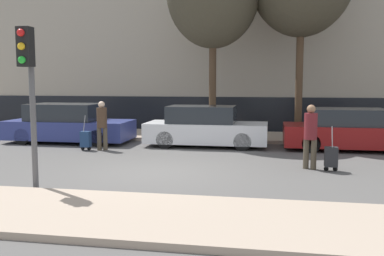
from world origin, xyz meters
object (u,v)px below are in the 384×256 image
at_px(trolley_left, 86,139).
at_px(trolley_right, 331,157).
at_px(pedestrian_left, 102,123).
at_px(parked_car_2, 350,131).
at_px(parked_car_1, 205,127).
at_px(traffic_light, 28,75).
at_px(parked_bicycle, 186,125).
at_px(parked_car_0, 68,124).
at_px(pedestrian_right, 310,133).

distance_m(trolley_left, trolley_right, 7.90).
bearing_deg(trolley_left, pedestrian_left, 15.38).
xyz_separation_m(parked_car_2, trolley_right, (-1.11, -3.72, -0.28)).
xyz_separation_m(parked_car_1, traffic_light, (-2.62, -6.95, 1.77)).
height_order(pedestrian_left, trolley_left, pedestrian_left).
relative_size(parked_car_2, parked_bicycle, 2.54).
height_order(parked_car_0, parked_bicycle, parked_car_0).
bearing_deg(traffic_light, parked_car_1, 69.33).
xyz_separation_m(trolley_left, traffic_light, (1.18, -5.25, 2.06)).
bearing_deg(parked_bicycle, parked_car_2, -20.41).
height_order(pedestrian_left, pedestrian_right, pedestrian_right).
relative_size(parked_car_1, pedestrian_left, 2.61).
height_order(pedestrian_right, trolley_right, pedestrian_right).
bearing_deg(parked_car_1, parked_bicycle, 116.40).
height_order(parked_car_1, trolley_right, parked_car_1).
xyz_separation_m(pedestrian_right, trolley_right, (0.51, -0.20, -0.60)).
xyz_separation_m(parked_car_1, trolley_right, (3.84, -3.71, -0.30)).
bearing_deg(pedestrian_right, parked_bicycle, -31.50).
height_order(parked_car_2, trolley_right, parked_car_2).
relative_size(pedestrian_left, traffic_light, 0.48).
bearing_deg(trolley_left, parked_car_2, 11.00).
xyz_separation_m(pedestrian_right, parked_bicycle, (-4.45, 5.78, -0.48)).
bearing_deg(trolley_left, traffic_light, -77.38).
relative_size(parked_car_0, parked_car_2, 1.04).
bearing_deg(trolley_right, pedestrian_left, 163.09).
distance_m(parked_car_0, parked_bicycle, 4.72).
xyz_separation_m(parked_car_2, pedestrian_right, (-1.62, -3.52, 0.31)).
relative_size(trolley_left, trolley_right, 1.01).
height_order(trolley_left, trolley_right, trolley_left).
bearing_deg(parked_car_2, pedestrian_right, -114.76).
distance_m(parked_car_1, pedestrian_right, 4.85).
bearing_deg(parked_car_2, trolley_right, -106.62).
height_order(parked_car_0, parked_car_1, parked_car_0).
distance_m(parked_car_2, pedestrian_right, 3.89).
xyz_separation_m(parked_car_0, trolley_right, (9.10, -3.71, -0.31)).
height_order(pedestrian_right, traffic_light, traffic_light).
distance_m(parked_car_2, pedestrian_left, 8.37).
bearing_deg(pedestrian_right, parked_car_2, -93.86).
height_order(parked_car_0, pedestrian_left, pedestrian_left).
bearing_deg(parked_bicycle, trolley_right, -50.27).
bearing_deg(pedestrian_left, parked_bicycle, 45.34).
bearing_deg(parked_car_1, parked_car_0, -179.94).
distance_m(pedestrian_right, traffic_light, 7.03).
distance_m(pedestrian_left, trolley_right, 7.45).
distance_m(parked_car_1, trolley_right, 5.35).
bearing_deg(parked_car_0, traffic_light, -69.25).
distance_m(parked_car_2, traffic_light, 10.44).
bearing_deg(parked_car_0, parked_car_2, 0.04).
relative_size(parked_car_0, trolley_right, 4.00).
xyz_separation_m(parked_car_2, parked_bicycle, (-6.08, 2.26, -0.16)).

